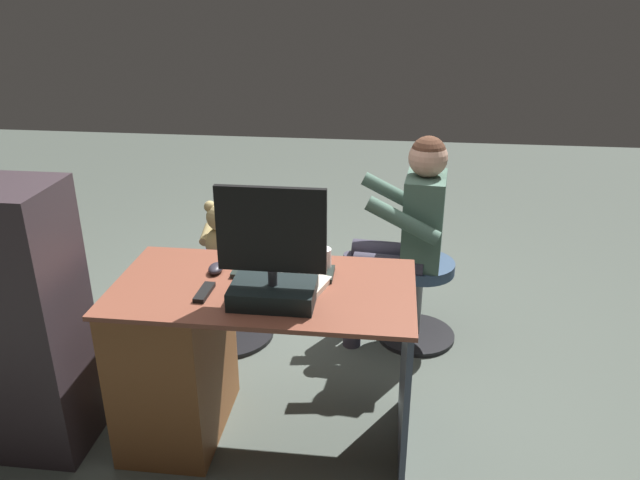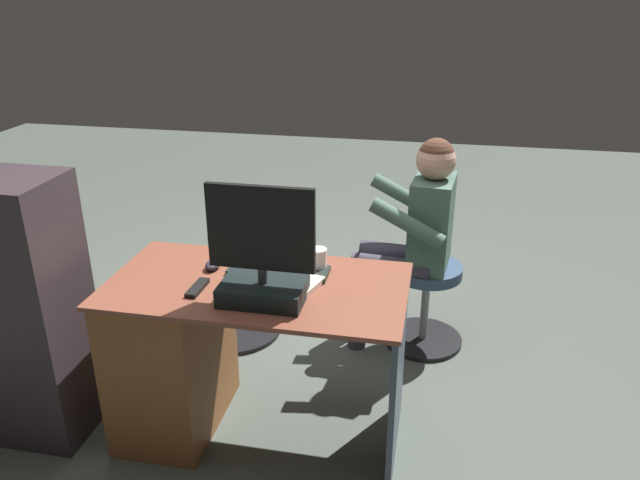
{
  "view_description": "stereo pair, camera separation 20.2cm",
  "coord_description": "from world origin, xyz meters",
  "px_view_note": "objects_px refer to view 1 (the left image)",
  "views": [
    {
      "loc": [
        -0.49,
        2.58,
        1.89
      ],
      "look_at": [
        -0.18,
        0.03,
        0.78
      ],
      "focal_mm": 34.62,
      "sensor_mm": 36.0,
      "label": 1
    },
    {
      "loc": [
        -0.69,
        2.55,
        1.89
      ],
      "look_at": [
        -0.18,
        0.03,
        0.78
      ],
      "focal_mm": 34.62,
      "sensor_mm": 36.0,
      "label": 2
    }
  ],
  "objects_px": {
    "desk": "(193,354)",
    "teddy_bear": "(222,233)",
    "cup": "(323,260)",
    "computer_mouse": "(216,268)",
    "visitor_chair": "(418,293)",
    "office_chair_teddy": "(226,295)",
    "monitor": "(272,267)",
    "keyboard": "(283,272)",
    "person": "(408,223)",
    "tv_remote": "(204,292)"
  },
  "relations": [
    {
      "from": "desk",
      "to": "teddy_bear",
      "type": "xyz_separation_m",
      "value": [
        0.07,
        -0.79,
        0.23
      ]
    },
    {
      "from": "cup",
      "to": "computer_mouse",
      "type": "bearing_deg",
      "value": 8.45
    },
    {
      "from": "teddy_bear",
      "to": "visitor_chair",
      "type": "bearing_deg",
      "value": -174.81
    },
    {
      "from": "computer_mouse",
      "to": "office_chair_teddy",
      "type": "bearing_deg",
      "value": -76.03
    },
    {
      "from": "cup",
      "to": "visitor_chair",
      "type": "xyz_separation_m",
      "value": [
        -0.45,
        -0.73,
        -0.51
      ]
    },
    {
      "from": "monitor",
      "to": "cup",
      "type": "bearing_deg",
      "value": -118.53
    },
    {
      "from": "teddy_bear",
      "to": "visitor_chair",
      "type": "xyz_separation_m",
      "value": [
        -1.06,
        -0.1,
        -0.34
      ]
    },
    {
      "from": "keyboard",
      "to": "visitor_chair",
      "type": "xyz_separation_m",
      "value": [
        -0.61,
        -0.77,
        -0.47
      ]
    },
    {
      "from": "teddy_bear",
      "to": "office_chair_teddy",
      "type": "bearing_deg",
      "value": 90.0
    },
    {
      "from": "teddy_bear",
      "to": "computer_mouse",
      "type": "bearing_deg",
      "value": 103.75
    },
    {
      "from": "desk",
      "to": "person",
      "type": "xyz_separation_m",
      "value": [
        -0.91,
        -0.88,
        0.3
      ]
    },
    {
      "from": "desk",
      "to": "teddy_bear",
      "type": "relative_size",
      "value": 3.6
    },
    {
      "from": "keyboard",
      "to": "office_chair_teddy",
      "type": "relative_size",
      "value": 0.81
    },
    {
      "from": "desk",
      "to": "monitor",
      "type": "xyz_separation_m",
      "value": [
        -0.38,
        0.13,
        0.5
      ]
    },
    {
      "from": "office_chair_teddy",
      "to": "teddy_bear",
      "type": "height_order",
      "value": "teddy_bear"
    },
    {
      "from": "office_chair_teddy",
      "to": "visitor_chair",
      "type": "relative_size",
      "value": 1.1
    },
    {
      "from": "tv_remote",
      "to": "office_chair_teddy",
      "type": "height_order",
      "value": "tv_remote"
    },
    {
      "from": "person",
      "to": "desk",
      "type": "bearing_deg",
      "value": 44.18
    },
    {
      "from": "office_chair_teddy",
      "to": "teddy_bear",
      "type": "bearing_deg",
      "value": -90.0
    },
    {
      "from": "monitor",
      "to": "keyboard",
      "type": "bearing_deg",
      "value": -89.13
    },
    {
      "from": "office_chair_teddy",
      "to": "desk",
      "type": "bearing_deg",
      "value": 95.33
    },
    {
      "from": "cup",
      "to": "person",
      "type": "distance_m",
      "value": 0.81
    },
    {
      "from": "desk",
      "to": "computer_mouse",
      "type": "xyz_separation_m",
      "value": [
        -0.1,
        -0.1,
        0.37
      ]
    },
    {
      "from": "office_chair_teddy",
      "to": "visitor_chair",
      "type": "distance_m",
      "value": 1.07
    },
    {
      "from": "keyboard",
      "to": "person",
      "type": "relative_size",
      "value": 0.36
    },
    {
      "from": "computer_mouse",
      "to": "cup",
      "type": "xyz_separation_m",
      "value": [
        -0.44,
        -0.07,
        0.03
      ]
    },
    {
      "from": "teddy_bear",
      "to": "cup",
      "type": "bearing_deg",
      "value": 134.28
    },
    {
      "from": "tv_remote",
      "to": "cup",
      "type": "bearing_deg",
      "value": -147.21
    },
    {
      "from": "desk",
      "to": "tv_remote",
      "type": "distance_m",
      "value": 0.39
    },
    {
      "from": "tv_remote",
      "to": "teddy_bear",
      "type": "height_order",
      "value": "teddy_bear"
    },
    {
      "from": "cup",
      "to": "tv_remote",
      "type": "distance_m",
      "value": 0.51
    },
    {
      "from": "office_chair_teddy",
      "to": "person",
      "type": "height_order",
      "value": "person"
    },
    {
      "from": "desk",
      "to": "person",
      "type": "height_order",
      "value": "person"
    },
    {
      "from": "visitor_chair",
      "to": "person",
      "type": "xyz_separation_m",
      "value": [
        0.08,
        0.01,
        0.41
      ]
    },
    {
      "from": "keyboard",
      "to": "tv_remote",
      "type": "xyz_separation_m",
      "value": [
        0.28,
        0.21,
        -0.0
      ]
    },
    {
      "from": "visitor_chair",
      "to": "person",
      "type": "bearing_deg",
      "value": 5.81
    },
    {
      "from": "computer_mouse",
      "to": "office_chair_teddy",
      "type": "relative_size",
      "value": 0.19
    },
    {
      "from": "desk",
      "to": "monitor",
      "type": "distance_m",
      "value": 0.64
    },
    {
      "from": "monitor",
      "to": "office_chair_teddy",
      "type": "height_order",
      "value": "monitor"
    },
    {
      "from": "teddy_bear",
      "to": "desk",
      "type": "bearing_deg",
      "value": 95.26
    },
    {
      "from": "cup",
      "to": "office_chair_teddy",
      "type": "height_order",
      "value": "cup"
    },
    {
      "from": "computer_mouse",
      "to": "teddy_bear",
      "type": "xyz_separation_m",
      "value": [
        0.17,
        -0.7,
        -0.14
      ]
    },
    {
      "from": "visitor_chair",
      "to": "person",
      "type": "height_order",
      "value": "person"
    },
    {
      "from": "person",
      "to": "monitor",
      "type": "bearing_deg",
      "value": 62.58
    },
    {
      "from": "cup",
      "to": "person",
      "type": "bearing_deg",
      "value": -116.96
    },
    {
      "from": "cup",
      "to": "teddy_bear",
      "type": "height_order",
      "value": "cup"
    },
    {
      "from": "keyboard",
      "to": "tv_remote",
      "type": "distance_m",
      "value": 0.35
    },
    {
      "from": "tv_remote",
      "to": "office_chair_teddy",
      "type": "bearing_deg",
      "value": -76.76
    },
    {
      "from": "person",
      "to": "tv_remote",
      "type": "bearing_deg",
      "value": 50.74
    },
    {
      "from": "desk",
      "to": "visitor_chair",
      "type": "xyz_separation_m",
      "value": [
        -0.99,
        -0.89,
        -0.11
      ]
    }
  ]
}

